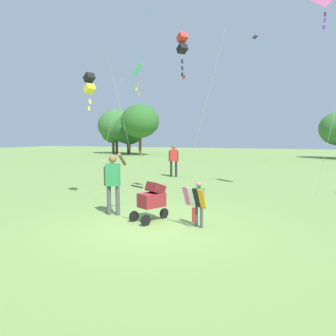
# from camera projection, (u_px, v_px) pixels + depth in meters

# --- Properties ---
(ground_plane) EXTENTS (120.00, 120.00, 0.00)m
(ground_plane) POSITION_uv_depth(u_px,v_px,m) (152.00, 227.00, 7.54)
(ground_plane) COLOR #75994C
(treeline_distant) EXTENTS (46.04, 7.77, 6.36)m
(treeline_distant) POSITION_uv_depth(u_px,v_px,m) (196.00, 126.00, 37.96)
(treeline_distant) COLOR brown
(treeline_distant) RESTS_ON ground
(child_with_butterfly_kite) EXTENTS (0.67, 0.49, 1.11)m
(child_with_butterfly_kite) POSITION_uv_depth(u_px,v_px,m) (198.00, 200.00, 7.44)
(child_with_butterfly_kite) COLOR #4C4C51
(child_with_butterfly_kite) RESTS_ON ground
(person_adult_flyer) EXTENTS (0.56, 0.58, 1.76)m
(person_adult_flyer) POSITION_uv_depth(u_px,v_px,m) (113.00, 179.00, 8.63)
(person_adult_flyer) COLOR #4C4C51
(person_adult_flyer) RESTS_ON ground
(stroller) EXTENTS (0.82, 1.10, 1.03)m
(stroller) POSITION_uv_depth(u_px,v_px,m) (152.00, 198.00, 8.02)
(stroller) COLOR black
(stroller) RESTS_ON ground
(kite_adult_black) EXTENTS (2.26, 1.45, 4.34)m
(kite_adult_black) POSITION_uv_depth(u_px,v_px,m) (90.00, 84.00, 10.31)
(kite_adult_black) COLOR black
(kite_adult_black) RESTS_ON ground
(kite_orange_delta) EXTENTS (2.10, 1.77, 5.80)m
(kite_orange_delta) POSITION_uv_depth(u_px,v_px,m) (182.00, 44.00, 10.70)
(kite_orange_delta) COLOR red
(kite_orange_delta) RESTS_ON ground
(kite_green_novelty) EXTENTS (1.39, 3.24, 7.66)m
(kite_green_novelty) POSITION_uv_depth(u_px,v_px,m) (326.00, 0.00, 10.60)
(kite_green_novelty) COLOR pink
(kite_green_novelty) RESTS_ON ground
(kite_blue_high) EXTENTS (0.99, 3.48, 5.67)m
(kite_blue_high) POSITION_uv_depth(u_px,v_px,m) (137.00, 73.00, 13.74)
(kite_blue_high) COLOR green
(kite_blue_high) RESTS_ON ground
(person_red_shirt) EXTENTS (0.55, 0.36, 1.79)m
(person_red_shirt) POSITION_uv_depth(u_px,v_px,m) (174.00, 158.00, 17.21)
(person_red_shirt) COLOR #232328
(person_red_shirt) RESTS_ON ground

